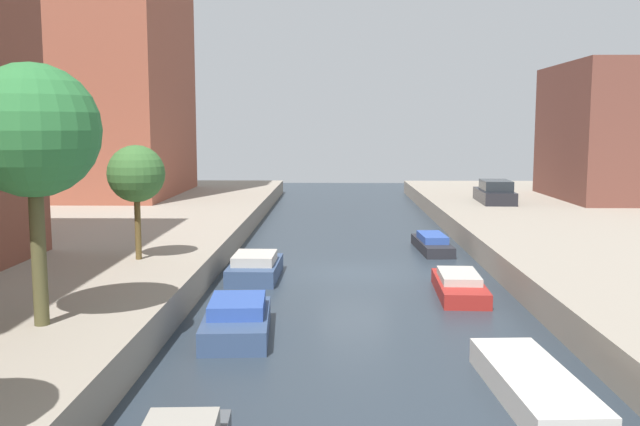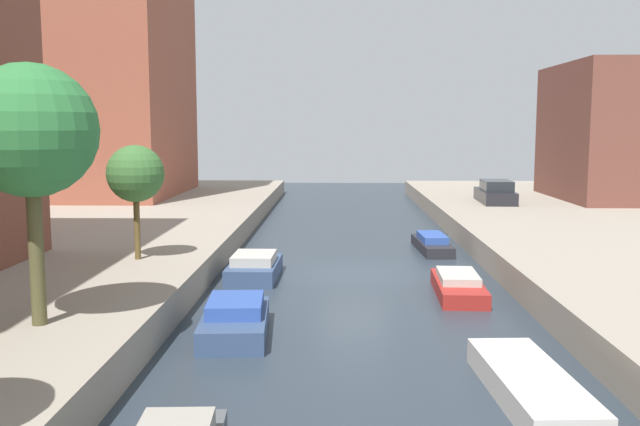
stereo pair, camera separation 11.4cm
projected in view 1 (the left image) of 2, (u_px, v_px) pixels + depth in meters
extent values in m
plane|color=#28333D|center=(354.00, 273.00, 25.91)|extent=(84.00, 84.00, 0.00)
cube|color=brown|center=(95.00, 14.00, 44.34)|extent=(10.00, 13.02, 23.08)
cylinder|color=#4D492A|center=(39.00, 252.00, 15.46)|extent=(0.33, 0.33, 3.32)
sphere|color=#2D7138|center=(32.00, 130.00, 15.13)|extent=(2.93, 2.93, 2.93)
cylinder|color=brown|center=(138.00, 227.00, 23.27)|extent=(0.20, 0.20, 2.22)
sphere|color=#386830|center=(136.00, 174.00, 23.05)|extent=(1.90, 1.90, 1.90)
cube|color=black|center=(494.00, 196.00, 41.04)|extent=(2.00, 4.69, 0.72)
cube|color=#1E2328|center=(496.00, 185.00, 40.61)|extent=(1.69, 2.61, 0.60)
cube|color=#33476B|center=(237.00, 324.00, 18.20)|extent=(1.89, 3.72, 0.59)
cube|color=#2D4C9E|center=(237.00, 305.00, 18.27)|extent=(1.53, 2.08, 0.36)
cube|color=#33476B|center=(255.00, 270.00, 25.11)|extent=(1.76, 3.61, 0.59)
cube|color=#B2ADA3|center=(255.00, 258.00, 24.91)|extent=(1.47, 2.00, 0.33)
cube|color=beige|center=(533.00, 386.00, 13.93)|extent=(1.69, 4.61, 0.56)
cube|color=maroon|center=(459.00, 288.00, 22.56)|extent=(1.59, 4.03, 0.48)
cube|color=#B2ADA3|center=(459.00, 276.00, 22.64)|extent=(1.30, 2.23, 0.24)
cube|color=#232328|center=(432.00, 246.00, 30.64)|extent=(1.42, 4.18, 0.45)
cube|color=#2D4C9E|center=(432.00, 237.00, 30.57)|extent=(1.14, 2.32, 0.30)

